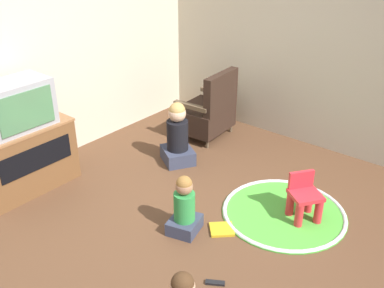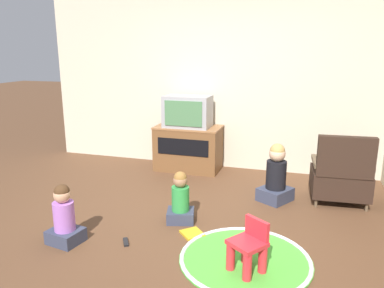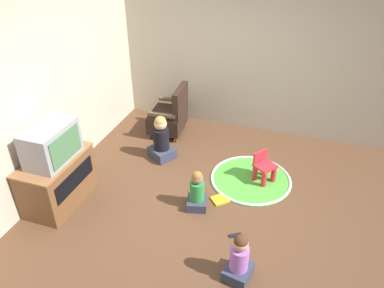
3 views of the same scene
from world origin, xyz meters
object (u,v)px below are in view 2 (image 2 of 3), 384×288
(child_watching_center, at_px, (276,176))
(remote_control, at_px, (126,242))
(yellow_kid_chair, at_px, (248,249))
(book, at_px, (192,234))
(tv_cabinet, at_px, (188,147))
(child_watching_left, at_px, (180,200))
(television, at_px, (188,111))
(child_watching_right, at_px, (64,218))
(black_armchair, at_px, (341,177))

(child_watching_center, xyz_separation_m, remote_control, (-1.27, -1.48, -0.30))
(yellow_kid_chair, relative_size, book, 1.57)
(yellow_kid_chair, bearing_deg, tv_cabinet, 153.33)
(child_watching_left, height_order, book, child_watching_left)
(yellow_kid_chair, xyz_separation_m, book, (-0.63, 0.47, -0.19))
(television, height_order, child_watching_right, television)
(television, bearing_deg, remote_control, -87.15)
(tv_cabinet, bearing_deg, child_watching_right, -99.98)
(tv_cabinet, bearing_deg, yellow_kid_chair, -62.23)
(black_armchair, bearing_deg, child_watching_left, 27.38)
(tv_cabinet, xyz_separation_m, child_watching_center, (1.39, -0.87, -0.04))
(child_watching_center, xyz_separation_m, book, (-0.71, -1.14, -0.30))
(television, xyz_separation_m, remote_control, (0.12, -2.32, -0.90))
(television, xyz_separation_m, child_watching_center, (1.39, -0.83, -0.60))
(black_armchair, xyz_separation_m, remote_control, (-2.02, -1.63, -0.32))
(child_watching_center, distance_m, remote_control, 1.98)
(tv_cabinet, relative_size, remote_control, 6.55)
(black_armchair, height_order, child_watching_left, black_armchair)
(child_watching_left, bearing_deg, book, -65.84)
(child_watching_left, height_order, remote_control, child_watching_left)
(tv_cabinet, xyz_separation_m, book, (0.68, -2.01, -0.34))
(book, distance_m, remote_control, 0.66)
(television, bearing_deg, yellow_kid_chair, -61.88)
(yellow_kid_chair, bearing_deg, child_watching_left, 174.66)
(remote_control, bearing_deg, book, -90.22)
(tv_cabinet, height_order, remote_control, tv_cabinet)
(child_watching_right, height_order, remote_control, child_watching_right)
(child_watching_left, xyz_separation_m, book, (0.21, -0.26, -0.23))
(television, distance_m, child_watching_left, 1.90)
(child_watching_right, xyz_separation_m, book, (1.12, 0.50, -0.24))
(child_watching_left, bearing_deg, child_watching_right, -155.43)
(child_watching_right, bearing_deg, child_watching_center, 51.88)
(tv_cabinet, height_order, television, television)
(remote_control, bearing_deg, child_watching_center, -72.51)
(black_armchair, bearing_deg, tv_cabinet, -23.03)
(yellow_kid_chair, bearing_deg, remote_control, -150.32)
(tv_cabinet, xyz_separation_m, yellow_kid_chair, (1.30, -2.48, -0.15))
(book, relative_size, remote_control, 1.89)
(child_watching_right, bearing_deg, book, 34.12)
(tv_cabinet, relative_size, child_watching_left, 1.76)
(child_watching_center, bearing_deg, child_watching_left, 164.78)
(television, relative_size, book, 2.40)
(television, distance_m, black_armchair, 2.31)
(yellow_kid_chair, distance_m, remote_control, 1.21)
(tv_cabinet, distance_m, child_watching_right, 2.55)
(television, height_order, yellow_kid_chair, television)
(television, xyz_separation_m, yellow_kid_chair, (1.30, -2.44, -0.71))
(child_watching_right, bearing_deg, television, 89.98)
(child_watching_left, bearing_deg, television, 90.04)
(television, distance_m, child_watching_center, 1.73)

